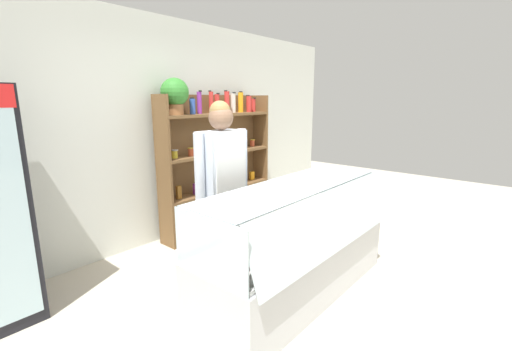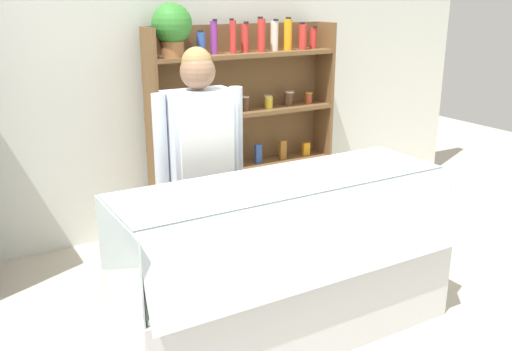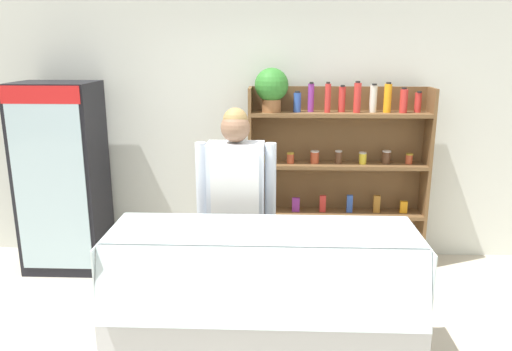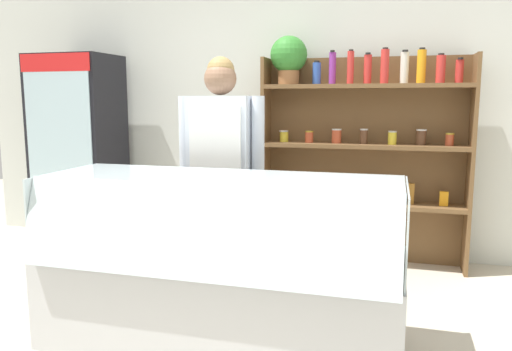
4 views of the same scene
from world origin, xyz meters
TOP-DOWN VIEW (x-y plane):
  - ground_plane at (0.00, 0.00)m, footprint 12.00×12.00m
  - back_wall at (0.00, 2.05)m, footprint 6.80×0.10m
  - shelving_unit at (0.51, 1.78)m, footprint 1.76×0.32m
  - deli_display_case at (-0.07, 0.01)m, footprint 2.07×0.80m
  - shop_clerk at (-0.30, 0.70)m, footprint 0.63×0.25m

SIDE VIEW (x-z plane):
  - ground_plane at x=0.00m, z-range 0.00..0.00m
  - deli_display_case at x=-0.07m, z-range -0.19..0.82m
  - shop_clerk at x=-0.30m, z-range 0.17..1.90m
  - shelving_unit at x=0.51m, z-range 0.16..2.14m
  - back_wall at x=0.00m, z-range 0.00..2.70m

